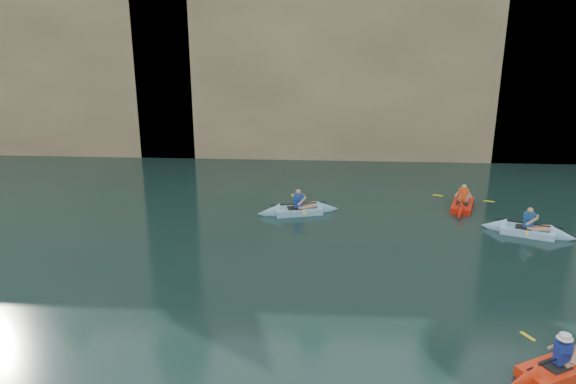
{
  "coord_description": "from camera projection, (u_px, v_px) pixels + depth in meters",
  "views": [
    {
      "loc": [
        -0.04,
        -8.15,
        7.79
      ],
      "look_at": [
        -0.95,
        6.54,
        3.0
      ],
      "focal_mm": 35.0,
      "sensor_mm": 36.0,
      "label": 1
    }
  ],
  "objects": [
    {
      "name": "cliff",
      "position": [
        324.0,
        39.0,
        36.77
      ],
      "size": [
        70.0,
        16.0,
        12.0
      ],
      "primitive_type": "cube",
      "color": "tan",
      "rests_on": "ground"
    },
    {
      "name": "cliff_slab_center",
      "position": [
        362.0,
        51.0,
        29.72
      ],
      "size": [
        24.0,
        2.4,
        11.4
      ],
      "primitive_type": "cube",
      "color": "tan",
      "rests_on": "ground"
    },
    {
      "name": "sea_cave_west",
      "position": [
        2.0,
        118.0,
        31.42
      ],
      "size": [
        4.5,
        1.0,
        4.0
      ],
      "primitive_type": "cube",
      "color": "black",
      "rests_on": "ground"
    },
    {
      "name": "sea_cave_center",
      "position": [
        250.0,
        129.0,
        30.72
      ],
      "size": [
        3.5,
        1.0,
        3.2
      ],
      "primitive_type": "cube",
      "color": "black",
      "rests_on": "ground"
    },
    {
      "name": "sea_cave_east",
      "position": [
        512.0,
        120.0,
        29.7
      ],
      "size": [
        5.0,
        1.0,
        4.5
      ],
      "primitive_type": "cube",
      "color": "black",
      "rests_on": "ground"
    },
    {
      "name": "main_kayaker",
      "position": [
        560.0,
        368.0,
        12.53
      ],
      "size": [
        3.34,
        2.32,
        1.26
      ],
      "rotation": [
        0.0,
        0.0,
        0.5
      ],
      "color": "red",
      "rests_on": "ground"
    },
    {
      "name": "kayaker_ltblue_near",
      "position": [
        528.0,
        230.0,
        20.38
      ],
      "size": [
        3.3,
        2.36,
        1.28
      ],
      "rotation": [
        0.0,
        0.0,
        -0.38
      ],
      "color": "#97CCFD",
      "rests_on": "ground"
    },
    {
      "name": "kayaker_red_far",
      "position": [
        462.0,
        204.0,
        23.13
      ],
      "size": [
        2.35,
        3.45,
        1.25
      ],
      "rotation": [
        0.0,
        0.0,
        1.25
      ],
      "color": "red",
      "rests_on": "ground"
    },
    {
      "name": "kayaker_ltblue_mid",
      "position": [
        298.0,
        210.0,
        22.47
      ],
      "size": [
        3.41,
        2.42,
        1.27
      ],
      "rotation": [
        0.0,
        0.0,
        0.26
      ],
      "color": "#80BDD7",
      "rests_on": "ground"
    }
  ]
}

